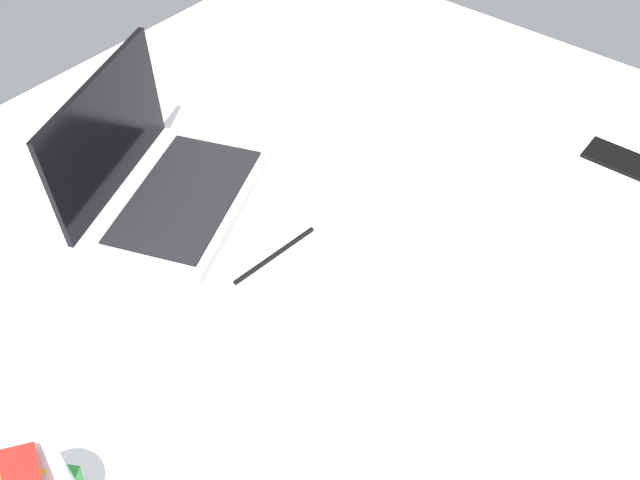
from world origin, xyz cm
name	(u,v)px	position (x,y,z in cm)	size (l,w,h in cm)	color
bed_mattress	(277,281)	(0.00, 0.00, 9.00)	(180.00, 140.00, 18.00)	white
laptop	(159,180)	(-3.93, 22.65, 22.41)	(39.24, 33.75, 23.00)	#B7BABC
cell_phone	(623,161)	(57.00, -36.40, 18.40)	(6.80, 14.00, 0.80)	black
charger_cable	(275,255)	(-1.66, -1.71, 18.30)	(17.00, 0.60, 0.60)	black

